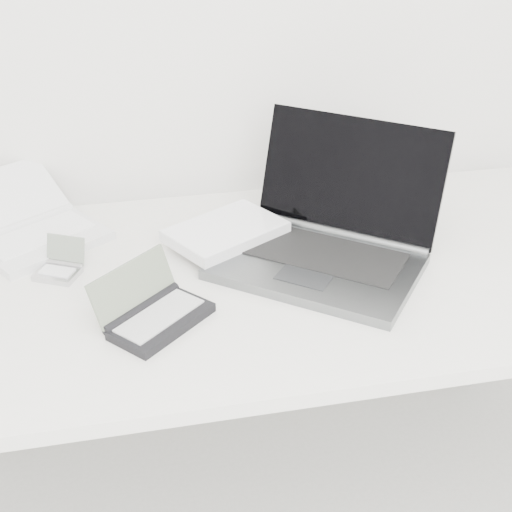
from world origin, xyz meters
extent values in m
cube|color=white|center=(0.00, 1.55, 0.71)|extent=(1.60, 0.80, 0.03)
cylinder|color=silver|center=(0.75, 1.90, 0.35)|extent=(0.04, 0.04, 0.70)
cube|color=slate|center=(0.10, 1.52, 0.74)|extent=(0.50, 0.48, 0.02)
cube|color=black|center=(0.13, 1.55, 0.75)|extent=(0.36, 0.33, 0.00)
cube|color=black|center=(0.22, 1.67, 0.88)|extent=(0.38, 0.33, 0.25)
cylinder|color=slate|center=(0.19, 1.63, 0.75)|extent=(0.33, 0.27, 0.02)
cube|color=#3A3C3F|center=(0.06, 1.47, 0.75)|extent=(0.13, 0.12, 0.00)
cube|color=silver|center=(-0.06, 1.67, 0.76)|extent=(0.30, 0.27, 0.03)
cube|color=white|center=(-0.06, 1.67, 0.78)|extent=(0.29, 0.26, 0.00)
cube|color=white|center=(-0.47, 1.76, 0.74)|extent=(0.32, 0.29, 0.02)
cube|color=white|center=(-0.48, 1.77, 0.75)|extent=(0.25, 0.22, 0.00)
cube|color=white|center=(-0.55, 1.89, 0.79)|extent=(0.30, 0.26, 0.10)
cylinder|color=white|center=(-0.51, 1.83, 0.75)|extent=(0.23, 0.16, 0.02)
cube|color=silver|center=(-0.43, 1.61, 0.74)|extent=(0.11, 0.10, 0.01)
cube|color=silver|center=(-0.43, 1.61, 0.74)|extent=(0.08, 0.06, 0.00)
cube|color=gray|center=(-0.41, 1.65, 0.77)|extent=(0.09, 0.06, 0.06)
cylinder|color=silver|center=(-0.42, 1.64, 0.74)|extent=(0.08, 0.05, 0.01)
cube|color=black|center=(-0.23, 1.39, 0.74)|extent=(0.21, 0.20, 0.02)
cube|color=#A3A3A3|center=(-0.24, 1.40, 0.75)|extent=(0.18, 0.17, 0.00)
cube|color=slate|center=(-0.28, 1.45, 0.79)|extent=(0.17, 0.16, 0.09)
cylinder|color=black|center=(-0.27, 1.43, 0.75)|extent=(0.16, 0.14, 0.02)
camera|label=1|loc=(-0.29, 0.29, 1.51)|focal=50.00mm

